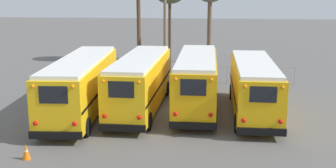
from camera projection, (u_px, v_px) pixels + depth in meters
name	position (u px, v px, depth m)	size (l,w,h in m)	color
ground_plane	(168.00, 111.00, 25.64)	(160.00, 160.00, 0.00)	#5B5956
school_bus_0	(81.00, 84.00, 24.88)	(3.16, 11.05, 3.32)	yellow
school_bus_1	(141.00, 81.00, 25.59)	(2.73, 10.31, 3.30)	yellow
school_bus_2	(197.00, 80.00, 25.80)	(2.53, 10.05, 3.34)	#E5A00C
school_bus_3	(254.00, 86.00, 24.66)	(2.54, 9.50, 3.17)	#EAAA0F
utility_pole	(165.00, 25.00, 35.67)	(1.80, 0.26, 8.13)	#75604C
fence_line	(178.00, 70.00, 33.18)	(18.19, 0.06, 1.42)	#939399
traffic_cone	(26.00, 152.00, 18.37)	(0.36, 0.36, 0.70)	orange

